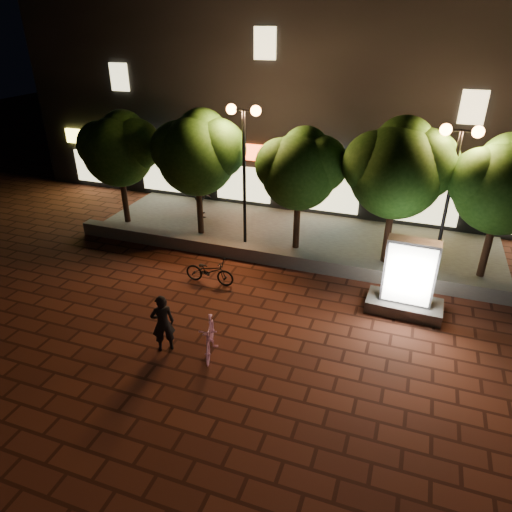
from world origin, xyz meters
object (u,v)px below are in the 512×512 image
at_px(scooter_pink, 210,337).
at_px(scooter_parked, 210,271).
at_px(rider, 163,323).
at_px(tree_far_left, 120,147).
at_px(street_lamp_left, 244,141).
at_px(street_lamp_right, 455,163).
at_px(tree_right, 399,166).
at_px(ad_kiosk, 408,284).
at_px(tree_far_right, 505,182).
at_px(tree_left, 198,151).
at_px(pedestrian, 203,195).
at_px(tree_mid, 301,167).

relative_size(scooter_pink, scooter_parked, 0.95).
bearing_deg(rider, tree_far_left, -87.38).
bearing_deg(street_lamp_left, street_lamp_right, 0.00).
bearing_deg(rider, street_lamp_right, -171.32).
relative_size(street_lamp_left, street_lamp_right, 1.04).
relative_size(tree_right, ad_kiosk, 2.14).
relative_size(tree_far_right, rider, 2.87).
relative_size(rider, scooter_parked, 0.97).
relative_size(tree_far_left, tree_far_right, 0.97).
bearing_deg(rider, tree_left, -108.93).
xyz_separation_m(tree_right, pedestrian, (-8.07, 1.67, -2.54)).
height_order(tree_left, scooter_pink, tree_left).
bearing_deg(tree_mid, scooter_parked, -120.78).
relative_size(tree_left, ad_kiosk, 2.07).
distance_m(tree_far_right, scooter_pink, 10.18).
xyz_separation_m(street_lamp_right, pedestrian, (-9.71, 1.93, -2.87)).
relative_size(tree_mid, scooter_pink, 2.79).
relative_size(tree_far_left, scooter_parked, 2.72).
relative_size(ad_kiosk, rider, 1.43).
distance_m(street_lamp_right, pedestrian, 10.31).
distance_m(tree_far_right, street_lamp_left, 8.58).
height_order(scooter_pink, rider, rider).
bearing_deg(tree_far_left, tree_left, 0.00).
bearing_deg(scooter_pink, street_lamp_left, 84.07).
distance_m(tree_far_right, street_lamp_right, 1.66).
bearing_deg(scooter_pink, pedestrian, 97.69).
height_order(tree_far_right, street_lamp_left, street_lamp_left).
height_order(tree_far_right, rider, tree_far_right).
height_order(scooter_pink, pedestrian, pedestrian).
distance_m(tree_far_right, pedestrian, 11.63).
bearing_deg(rider, scooter_parked, -121.37).
bearing_deg(tree_far_left, scooter_pink, -44.20).
distance_m(tree_right, pedestrian, 8.62).
bearing_deg(pedestrian, tree_left, 177.81).
bearing_deg(street_lamp_left, tree_far_left, 177.24).
height_order(tree_left, tree_right, tree_right).
bearing_deg(tree_far_right, ad_kiosk, -127.99).
distance_m(tree_left, tree_right, 7.30).
bearing_deg(tree_right, street_lamp_right, -9.10).
relative_size(tree_left, tree_far_right, 1.03).
distance_m(tree_right, scooter_parked, 7.13).
bearing_deg(street_lamp_left, tree_mid, 7.31).
relative_size(tree_far_left, tree_right, 0.91).
bearing_deg(tree_far_left, street_lamp_left, -2.76).
bearing_deg(ad_kiosk, pedestrian, 152.03).
bearing_deg(tree_right, tree_far_left, -180.00).
xyz_separation_m(tree_far_left, tree_mid, (7.50, -0.00, -0.08)).
bearing_deg(rider, tree_right, -162.33).
bearing_deg(street_lamp_right, scooter_pink, -130.40).
bearing_deg(rider, ad_kiosk, 177.54).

